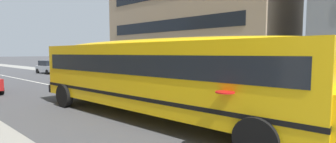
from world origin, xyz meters
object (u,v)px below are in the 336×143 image
parked_car_silver_by_entrance (49,67)px  parked_car_dark_blue_near_corner (119,73)px  parked_car_white_by_lamppost (76,69)px  school_bus (158,72)px

parked_car_silver_by_entrance → parked_car_dark_blue_near_corner: bearing=-3.6°
parked_car_white_by_lamppost → school_bus: bearing=-20.6°
school_bus → parked_car_silver_by_entrance: school_bus is taller
school_bus → parked_car_dark_blue_near_corner: bearing=148.1°
parked_car_dark_blue_near_corner → parked_car_silver_by_entrance: 14.64m
school_bus → parked_car_dark_blue_near_corner: 11.57m
parked_car_dark_blue_near_corner → school_bus: bearing=-30.5°
school_bus → parked_car_silver_by_entrance: 25.34m
parked_car_dark_blue_near_corner → parked_car_silver_by_entrance: size_ratio=0.98×
school_bus → parked_car_white_by_lamppost: bearing=159.7°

